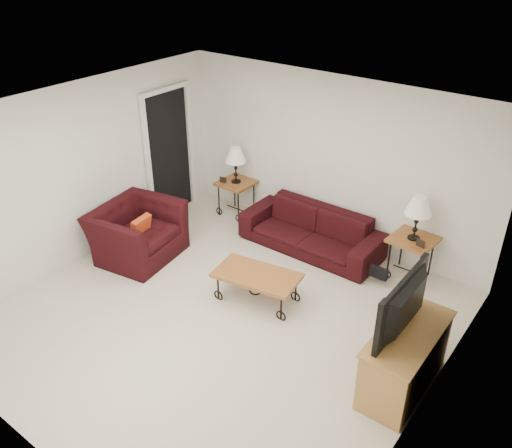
{
  "coord_description": "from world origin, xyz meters",
  "views": [
    {
      "loc": [
        3.48,
        -3.89,
        4.25
      ],
      "look_at": [
        0.0,
        0.7,
        1.0
      ],
      "focal_mm": 37.51,
      "sensor_mm": 36.0,
      "label": 1
    }
  ],
  "objects_px": {
    "lamp_right": "(417,218)",
    "coffee_table": "(257,287)",
    "tv_stand": "(405,359)",
    "side_table_right": "(410,258)",
    "television": "(412,307)",
    "side_table_left": "(236,198)",
    "sofa": "(311,230)",
    "backpack": "(384,265)",
    "armchair": "(137,232)",
    "lamp_left": "(236,165)"
  },
  "relations": [
    {
      "from": "lamp_right",
      "to": "coffee_table",
      "type": "height_order",
      "value": "lamp_right"
    },
    {
      "from": "coffee_table",
      "to": "tv_stand",
      "type": "xyz_separation_m",
      "value": [
        2.09,
        -0.25,
        0.16
      ]
    },
    {
      "from": "side_table_right",
      "to": "television",
      "type": "relative_size",
      "value": 0.57
    },
    {
      "from": "lamp_right",
      "to": "side_table_left",
      "type": "bearing_deg",
      "value": 180.0
    },
    {
      "from": "television",
      "to": "sofa",
      "type": "bearing_deg",
      "value": -128.46
    },
    {
      "from": "side_table_right",
      "to": "tv_stand",
      "type": "bearing_deg",
      "value": -68.68
    },
    {
      "from": "tv_stand",
      "to": "backpack",
      "type": "distance_m",
      "value": 1.9
    },
    {
      "from": "side_table_left",
      "to": "side_table_right",
      "type": "height_order",
      "value": "side_table_right"
    },
    {
      "from": "side_table_right",
      "to": "armchair",
      "type": "distance_m",
      "value": 3.83
    },
    {
      "from": "sofa",
      "to": "side_table_left",
      "type": "xyz_separation_m",
      "value": [
        -1.56,
        0.18,
        -0.01
      ]
    },
    {
      "from": "lamp_left",
      "to": "tv_stand",
      "type": "bearing_deg",
      "value": -26.96
    },
    {
      "from": "tv_stand",
      "to": "lamp_right",
      "type": "bearing_deg",
      "value": 111.32
    },
    {
      "from": "coffee_table",
      "to": "armchair",
      "type": "xyz_separation_m",
      "value": [
        -2.01,
        -0.19,
        0.18
      ]
    },
    {
      "from": "sofa",
      "to": "side_table_left",
      "type": "relative_size",
      "value": 3.58
    },
    {
      "from": "lamp_right",
      "to": "tv_stand",
      "type": "distance_m",
      "value": 2.14
    },
    {
      "from": "lamp_left",
      "to": "side_table_left",
      "type": "bearing_deg",
      "value": 0.0
    },
    {
      "from": "side_table_left",
      "to": "coffee_table",
      "type": "bearing_deg",
      "value": -44.69
    },
    {
      "from": "tv_stand",
      "to": "backpack",
      "type": "height_order",
      "value": "tv_stand"
    },
    {
      "from": "television",
      "to": "side_table_left",
      "type": "bearing_deg",
      "value": -117.09
    },
    {
      "from": "lamp_right",
      "to": "backpack",
      "type": "relative_size",
      "value": 1.24
    },
    {
      "from": "side_table_left",
      "to": "lamp_right",
      "type": "xyz_separation_m",
      "value": [
        3.02,
        -0.0,
        0.62
      ]
    },
    {
      "from": "side_table_left",
      "to": "television",
      "type": "xyz_separation_m",
      "value": [
        3.75,
        -1.92,
        0.73
      ]
    },
    {
      "from": "armchair",
      "to": "sofa",
      "type": "bearing_deg",
      "value": -57.54
    },
    {
      "from": "side_table_right",
      "to": "armchair",
      "type": "height_order",
      "value": "armchair"
    },
    {
      "from": "lamp_left",
      "to": "sofa",
      "type": "bearing_deg",
      "value": -6.57
    },
    {
      "from": "sofa",
      "to": "armchair",
      "type": "height_order",
      "value": "armchair"
    },
    {
      "from": "lamp_left",
      "to": "lamp_right",
      "type": "xyz_separation_m",
      "value": [
        3.02,
        -0.0,
        0.04
      ]
    },
    {
      "from": "sofa",
      "to": "side_table_right",
      "type": "xyz_separation_m",
      "value": [
        1.46,
        0.18,
        -0.0
      ]
    },
    {
      "from": "lamp_left",
      "to": "armchair",
      "type": "bearing_deg",
      "value": -100.12
    },
    {
      "from": "side_table_left",
      "to": "tv_stand",
      "type": "distance_m",
      "value": 4.24
    },
    {
      "from": "armchair",
      "to": "lamp_left",
      "type": "bearing_deg",
      "value": -19.11
    },
    {
      "from": "lamp_left",
      "to": "backpack",
      "type": "xyz_separation_m",
      "value": [
        2.79,
        -0.3,
        -0.64
      ]
    },
    {
      "from": "lamp_right",
      "to": "coffee_table",
      "type": "distance_m",
      "value": 2.26
    },
    {
      "from": "lamp_left",
      "to": "tv_stand",
      "type": "distance_m",
      "value": 4.27
    },
    {
      "from": "television",
      "to": "armchair",
      "type": "bearing_deg",
      "value": -90.95
    },
    {
      "from": "side_table_right",
      "to": "coffee_table",
      "type": "height_order",
      "value": "side_table_right"
    },
    {
      "from": "lamp_left",
      "to": "coffee_table",
      "type": "distance_m",
      "value": 2.46
    },
    {
      "from": "side_table_left",
      "to": "armchair",
      "type": "height_order",
      "value": "armchair"
    },
    {
      "from": "lamp_left",
      "to": "lamp_right",
      "type": "distance_m",
      "value": 3.03
    },
    {
      "from": "side_table_left",
      "to": "lamp_left",
      "type": "bearing_deg",
      "value": 0.0
    },
    {
      "from": "lamp_right",
      "to": "armchair",
      "type": "bearing_deg",
      "value": -151.1
    },
    {
      "from": "armchair",
      "to": "television",
      "type": "relative_size",
      "value": 1.11
    },
    {
      "from": "sofa",
      "to": "coffee_table",
      "type": "height_order",
      "value": "sofa"
    },
    {
      "from": "television",
      "to": "backpack",
      "type": "relative_size",
      "value": 2.16
    },
    {
      "from": "side_table_right",
      "to": "lamp_left",
      "type": "relative_size",
      "value": 1.04
    },
    {
      "from": "coffee_table",
      "to": "armchair",
      "type": "bearing_deg",
      "value": -174.68
    },
    {
      "from": "tv_stand",
      "to": "television",
      "type": "distance_m",
      "value": 0.66
    },
    {
      "from": "lamp_left",
      "to": "backpack",
      "type": "bearing_deg",
      "value": -6.18
    },
    {
      "from": "lamp_left",
      "to": "lamp_right",
      "type": "height_order",
      "value": "lamp_right"
    },
    {
      "from": "lamp_left",
      "to": "tv_stand",
      "type": "xyz_separation_m",
      "value": [
        3.77,
        -1.92,
        -0.53
      ]
    }
  ]
}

